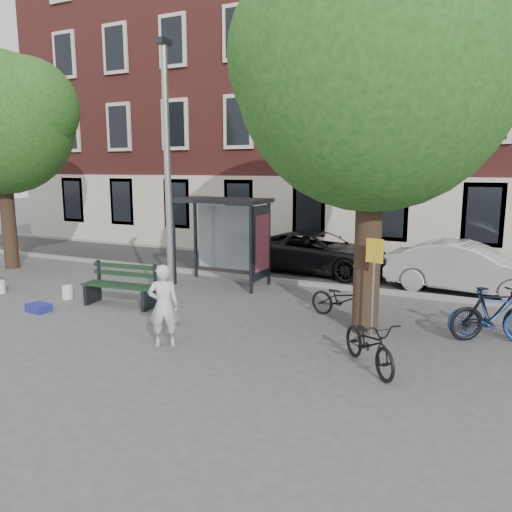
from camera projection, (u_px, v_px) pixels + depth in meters
The scene contains 20 objects.
ground at pixel (172, 326), 11.24m from camera, with size 90.00×90.00×0.00m, color #4C4C4F.
road at pixel (289, 269), 17.44m from camera, with size 40.00×4.00×0.01m, color #28282B.
curb_near at pixel (265, 279), 15.66m from camera, with size 40.00×0.25×0.12m, color gray.
curb_far at pixel (309, 259), 19.21m from camera, with size 40.00×0.25×0.12m, color gray.
building_row at pixel (343, 86), 21.55m from camera, with size 30.00×8.00×14.00m, color brown.
lamppost at pixel (168, 202), 10.76m from camera, with size 0.28×0.35×6.11m.
tree_right at pixel (374, 59), 9.77m from camera, with size 5.76×5.60×8.20m.
bus_shelter at pixel (234, 222), 14.81m from camera, with size 2.85×1.45×2.62m.
painter at pixel (164, 306), 9.82m from camera, with size 0.60×0.40×1.66m, color silver.
bench at pixel (122, 287), 12.85m from camera, with size 2.06×0.86×1.03m.
bike_a at pixel (343, 300), 11.65m from camera, with size 0.61×1.75×0.92m, color black.
bike_b at pixel (493, 316), 10.16m from camera, with size 0.49×1.74×1.05m, color navy.
bike_c at pixel (369, 343), 8.76m from camera, with size 0.62×1.77×0.93m, color black.
bike_d at pixel (494, 314), 10.21m from camera, with size 0.53×1.87×1.12m, color black.
car_dark at pixel (319, 252), 16.89m from camera, with size 2.30×4.99×1.39m, color black.
car_silver at pixel (467, 268), 14.06m from camera, with size 1.53×4.38×1.44m, color #B3B6BB.
blue_crate at pixel (39, 308), 12.31m from camera, with size 0.55×0.40×0.20m, color navy.
bucket_a at pixel (0, 287), 14.13m from camera, with size 0.28×0.28×0.36m, color white.
bucket_b at pixel (68, 292), 13.52m from camera, with size 0.28×0.28×0.36m, color white.
notice_sign at pixel (374, 266), 9.92m from camera, with size 0.36×0.13×2.13m.
Camera 1 is at (6.41, -8.89, 3.50)m, focal length 35.00 mm.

